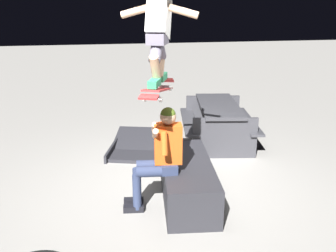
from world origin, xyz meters
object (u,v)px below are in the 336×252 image
person_sitting_on_ledge (159,153)px  picnic_table_back (218,117)px  skateboard (158,90)px  ledge_box_main (187,180)px  skater_airborne (159,28)px  kicker_ramp (138,147)px

person_sitting_on_ledge → picnic_table_back: person_sitting_on_ledge is taller
skateboard → picnic_table_back: skateboard is taller
ledge_box_main → skater_airborne: 2.08m
person_sitting_on_ledge → kicker_ramp: person_sitting_on_ledge is taller
skater_airborne → picnic_table_back: bearing=-33.8°
kicker_ramp → person_sitting_on_ledge: bearing=-178.2°
skateboard → picnic_table_back: 2.92m
kicker_ramp → picnic_table_back: (0.11, -1.54, 0.45)m
ledge_box_main → person_sitting_on_ledge: size_ratio=1.26×
skater_airborne → kicker_ramp: bearing=1.6°
ledge_box_main → kicker_ramp: bearing=14.4°
ledge_box_main → skateboard: bearing=124.5°
ledge_box_main → picnic_table_back: size_ratio=0.90×
ledge_box_main → person_sitting_on_ledge: bearing=115.3°
kicker_ramp → ledge_box_main: bearing=-165.6°
person_sitting_on_ledge → skateboard: size_ratio=1.32×
kicker_ramp → skater_airborne: bearing=-178.4°
skateboard → picnic_table_back: bearing=-33.6°
kicker_ramp → picnic_table_back: bearing=-85.9°
picnic_table_back → kicker_ramp: bearing=94.1°
picnic_table_back → ledge_box_main: bearing=151.5°
ledge_box_main → person_sitting_on_ledge: person_sitting_on_ledge is taller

